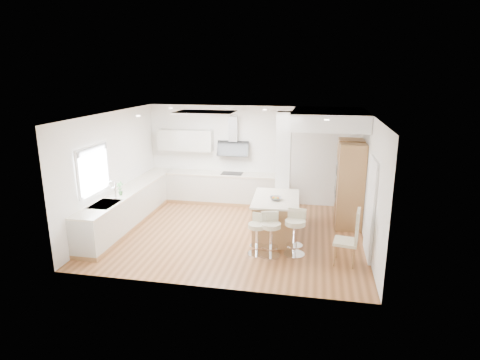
% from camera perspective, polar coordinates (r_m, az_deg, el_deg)
% --- Properties ---
extents(ground, '(6.00, 6.00, 0.00)m').
position_cam_1_polar(ground, '(9.60, -0.89, -7.60)').
color(ground, '#A2673C').
rests_on(ground, ground).
extents(ceiling, '(6.00, 5.00, 0.02)m').
position_cam_1_polar(ceiling, '(9.60, -0.89, -7.60)').
color(ceiling, white).
rests_on(ceiling, ground).
extents(wall_back, '(6.00, 0.04, 2.80)m').
position_cam_1_polar(wall_back, '(11.55, 1.59, 3.58)').
color(wall_back, white).
rests_on(wall_back, ground).
extents(wall_left, '(0.04, 5.00, 2.80)m').
position_cam_1_polar(wall_left, '(10.18, -17.71, 1.28)').
color(wall_left, white).
rests_on(wall_left, ground).
extents(wall_right, '(0.04, 5.00, 2.80)m').
position_cam_1_polar(wall_right, '(9.05, 18.01, -0.41)').
color(wall_right, white).
rests_on(wall_right, ground).
extents(skylight, '(4.10, 2.10, 0.06)m').
position_cam_1_polar(skylight, '(9.67, -4.88, 9.50)').
color(skylight, white).
rests_on(skylight, ground).
extents(window_left, '(0.06, 1.28, 1.07)m').
position_cam_1_polar(window_left, '(9.33, -20.19, 1.71)').
color(window_left, white).
rests_on(window_left, ground).
extents(doorway_right, '(0.05, 1.00, 2.10)m').
position_cam_1_polar(doorway_right, '(8.59, 18.09, -4.02)').
color(doorway_right, '#423C34').
rests_on(doorway_right, ground).
extents(counter_left, '(0.63, 4.50, 1.35)m').
position_cam_1_polar(counter_left, '(10.49, -15.26, -3.48)').
color(counter_left, '#AD7D4A').
rests_on(counter_left, ground).
extents(counter_back, '(3.62, 0.63, 2.50)m').
position_cam_1_polar(counter_back, '(11.63, -3.11, 0.07)').
color(counter_back, '#AD7D4A').
rests_on(counter_back, ground).
extents(pillar, '(0.35, 0.35, 2.80)m').
position_cam_1_polar(pillar, '(9.92, 6.14, 1.58)').
color(pillar, white).
rests_on(pillar, ground).
extents(soffit, '(1.78, 2.20, 0.40)m').
position_cam_1_polar(soffit, '(10.14, 12.54, 8.48)').
color(soffit, white).
rests_on(soffit, ground).
extents(oven_column, '(0.63, 1.21, 2.10)m').
position_cam_1_polar(oven_column, '(10.29, 15.28, -0.41)').
color(oven_column, '#AD7D4A').
rests_on(oven_column, ground).
extents(peninsula, '(1.10, 1.60, 1.02)m').
position_cam_1_polar(peninsula, '(9.29, 5.09, -5.29)').
color(peninsula, '#AD7D4A').
rests_on(peninsula, ground).
extents(bar_stool_a, '(0.49, 0.49, 0.87)m').
position_cam_1_polar(bar_stool_a, '(8.39, 2.49, -7.44)').
color(bar_stool_a, silver).
rests_on(bar_stool_a, ground).
extents(bar_stool_b, '(0.52, 0.52, 0.93)m').
position_cam_1_polar(bar_stool_b, '(8.33, 4.39, -7.43)').
color(bar_stool_b, silver).
rests_on(bar_stool_b, ground).
extents(bar_stool_c, '(0.49, 0.49, 0.98)m').
position_cam_1_polar(bar_stool_c, '(8.42, 7.85, -7.06)').
color(bar_stool_c, silver).
rests_on(bar_stool_c, ground).
extents(dining_chair, '(0.51, 0.51, 1.15)m').
position_cam_1_polar(dining_chair, '(8.19, 15.56, -7.63)').
color(dining_chair, beige).
rests_on(dining_chair, ground).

